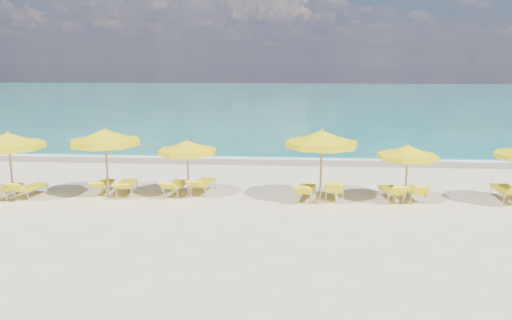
{
  "coord_description": "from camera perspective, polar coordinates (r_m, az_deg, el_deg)",
  "views": [
    {
      "loc": [
        1.31,
        -17.0,
        4.93
      ],
      "look_at": [
        0.0,
        1.5,
        1.2
      ],
      "focal_mm": 35.0,
      "sensor_mm": 36.0,
      "label": 1
    }
  ],
  "objects": [
    {
      "name": "lounger_0_right",
      "position": [
        20.02,
        -24.35,
        -3.3
      ],
      "size": [
        0.77,
        1.74,
        0.78
      ],
      "rotation": [
        0.0,
        0.0,
        -0.12
      ],
      "color": "#A5A8AD",
      "rests_on": "ground"
    },
    {
      "name": "umbrella_2",
      "position": [
        18.09,
        -7.85,
        1.41
      ],
      "size": [
        2.77,
        2.77,
        2.15
      ],
      "rotation": [
        0.0,
        0.0,
        -0.39
      ],
      "color": "#A58052",
      "rests_on": "ground"
    },
    {
      "name": "lounger_2_left",
      "position": [
        18.83,
        -9.14,
        -3.27
      ],
      "size": [
        0.8,
        1.86,
        0.74
      ],
      "rotation": [
        0.0,
        0.0,
        -0.12
      ],
      "color": "#A5A8AD",
      "rests_on": "ground"
    },
    {
      "name": "whitecap_far",
      "position": [
        41.83,
        13.26,
        4.31
      ],
      "size": [
        18.0,
        0.3,
        0.05
      ],
      "primitive_type": "cube",
      "color": "white",
      "rests_on": "ground"
    },
    {
      "name": "foam_line",
      "position": [
        25.71,
        1.06,
        0.32
      ],
      "size": [
        120.0,
        1.2,
        0.03
      ],
      "primitive_type": "cube",
      "color": "white",
      "rests_on": "ground"
    },
    {
      "name": "lounger_2_right",
      "position": [
        18.91,
        -6.08,
        -3.09
      ],
      "size": [
        0.87,
        1.97,
        0.77
      ],
      "rotation": [
        0.0,
        0.0,
        -0.13
      ],
      "color": "#A5A8AD",
      "rests_on": "ground"
    },
    {
      "name": "lounger_3_right",
      "position": [
        18.23,
        8.87,
        -3.69
      ],
      "size": [
        0.74,
        1.91,
        0.88
      ],
      "rotation": [
        0.0,
        0.0,
        -0.06
      ],
      "color": "#A5A8AD",
      "rests_on": "ground"
    },
    {
      "name": "umbrella_3",
      "position": [
        17.47,
        7.51,
        2.36
      ],
      "size": [
        2.96,
        2.96,
        2.61
      ],
      "rotation": [
        0.0,
        0.0,
        0.17
      ],
      "color": "#A58052",
      "rests_on": "ground"
    },
    {
      "name": "whitecap_near",
      "position": [
        35.12,
        -8.02,
        3.2
      ],
      "size": [
        14.0,
        0.36,
        0.05
      ],
      "primitive_type": "cube",
      "color": "white",
      "rests_on": "ground"
    },
    {
      "name": "lounger_4_right",
      "position": [
        18.78,
        17.57,
        -3.75
      ],
      "size": [
        0.63,
        1.64,
        0.77
      ],
      "rotation": [
        0.0,
        0.0,
        0.06
      ],
      "color": "#A5A8AD",
      "rests_on": "ground"
    },
    {
      "name": "lounger_5_left",
      "position": [
        19.85,
        26.69,
        -3.54
      ],
      "size": [
        0.72,
        2.0,
        0.82
      ],
      "rotation": [
        0.0,
        0.0,
        -0.04
      ],
      "color": "#A5A8AD",
      "rests_on": "ground"
    },
    {
      "name": "umbrella_4",
      "position": [
        17.95,
        16.95,
        0.82
      ],
      "size": [
        2.69,
        2.69,
        2.1
      ],
      "rotation": [
        0.0,
        0.0,
        -0.37
      ],
      "color": "#A58052",
      "rests_on": "ground"
    },
    {
      "name": "lounger_4_left",
      "position": [
        18.47,
        15.19,
        -3.83
      ],
      "size": [
        0.76,
        1.76,
        0.78
      ],
      "rotation": [
        0.0,
        0.0,
        0.11
      ],
      "color": "#A5A8AD",
      "rests_on": "ground"
    },
    {
      "name": "lounger_3_left",
      "position": [
        18.03,
        5.66,
        -3.83
      ],
      "size": [
        0.87,
        1.85,
        0.76
      ],
      "rotation": [
        0.0,
        0.0,
        -0.16
      ],
      "color": "#A5A8AD",
      "rests_on": "ground"
    },
    {
      "name": "umbrella_1",
      "position": [
        18.68,
        -16.87,
        2.45
      ],
      "size": [
        2.55,
        2.55,
        2.57
      ],
      "rotation": [
        0.0,
        0.0,
        0.0
      ],
      "color": "#A58052",
      "rests_on": "ground"
    },
    {
      "name": "wet_sand_band",
      "position": [
        24.93,
        0.96,
        -0.03
      ],
      "size": [
        120.0,
        2.6,
        0.01
      ],
      "primitive_type": "cube",
      "color": "tan",
      "rests_on": "ground"
    },
    {
      "name": "lounger_1_left",
      "position": [
        19.68,
        -17.03,
        -3.03
      ],
      "size": [
        0.72,
        1.75,
        0.69
      ],
      "rotation": [
        0.0,
        0.0,
        0.1
      ],
      "color": "#A5A8AD",
      "rests_on": "ground"
    },
    {
      "name": "ocean",
      "position": [
        65.2,
        2.91,
        7.03
      ],
      "size": [
        120.0,
        80.0,
        0.3
      ],
      "primitive_type": "cube",
      "color": "#136D64",
      "rests_on": "ground"
    },
    {
      "name": "lounger_0_left",
      "position": [
        20.32,
        -26.57,
        -3.29
      ],
      "size": [
        0.6,
        1.7,
        0.77
      ],
      "rotation": [
        0.0,
        0.0,
        0.01
      ],
      "color": "#A5A8AD",
      "rests_on": "ground"
    },
    {
      "name": "ground_plane",
      "position": [
        17.75,
        -0.34,
        -4.76
      ],
      "size": [
        120.0,
        120.0,
        0.0
      ],
      "primitive_type": "plane",
      "color": "beige"
    },
    {
      "name": "lounger_1_right",
      "position": [
        19.24,
        -14.57,
        -3.17
      ],
      "size": [
        0.88,
        1.96,
        0.71
      ],
      "rotation": [
        0.0,
        0.0,
        0.15
      ],
      "color": "#A5A8AD",
      "rests_on": "ground"
    },
    {
      "name": "umbrella_0",
      "position": [
        19.49,
        -26.47,
        1.92
      ],
      "size": [
        3.19,
        3.19,
        2.5
      ],
      "rotation": [
        0.0,
        0.0,
        0.37
      ],
      "color": "#A58052",
      "rests_on": "ground"
    }
  ]
}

